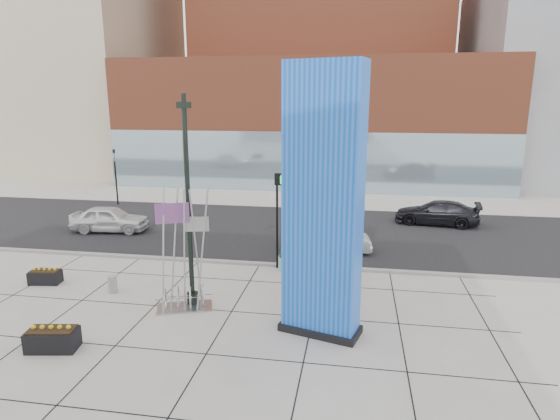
% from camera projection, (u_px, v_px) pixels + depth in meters
% --- Properties ---
extents(ground, '(160.00, 160.00, 0.00)m').
position_uv_depth(ground, '(214.00, 298.00, 18.34)').
color(ground, '#9E9991').
rests_on(ground, ground).
extents(street_asphalt, '(80.00, 12.00, 0.02)m').
position_uv_depth(street_asphalt, '(264.00, 230.00, 27.93)').
color(street_asphalt, black).
rests_on(street_asphalt, ground).
extents(curb_edge, '(80.00, 0.30, 0.12)m').
position_uv_depth(curb_edge, '(239.00, 263.00, 22.16)').
color(curb_edge, gray).
rests_on(curb_edge, ground).
extents(tower_podium, '(34.00, 10.00, 11.00)m').
position_uv_depth(tower_podium, '(310.00, 123.00, 42.82)').
color(tower_podium, '#97452C').
rests_on(tower_podium, ground).
extents(tower_glass_front, '(34.00, 0.60, 5.00)m').
position_uv_depth(tower_glass_front, '(304.00, 162.00, 38.91)').
color(tower_glass_front, '#8CA5B2').
rests_on(tower_glass_front, ground).
extents(building_beige_left, '(18.00, 20.00, 34.00)m').
position_uv_depth(building_beige_left, '(72.00, 11.00, 51.13)').
color(building_beige_left, tan).
rests_on(building_beige_left, ground).
extents(blue_pylon, '(2.85, 1.85, 8.77)m').
position_uv_depth(blue_pylon, '(323.00, 209.00, 14.76)').
color(blue_pylon, blue).
rests_on(blue_pylon, ground).
extents(lamp_post, '(0.52, 0.43, 7.81)m').
position_uv_depth(lamp_post, '(189.00, 223.00, 17.05)').
color(lamp_post, black).
rests_on(lamp_post, ground).
extents(public_art_sculpture, '(2.23, 1.61, 4.58)m').
position_uv_depth(public_art_sculpture, '(184.00, 278.00, 17.22)').
color(public_art_sculpture, '#B5B7BA').
rests_on(public_art_sculpture, ground).
extents(concrete_bollard, '(0.36, 0.36, 0.70)m').
position_uv_depth(concrete_bollard, '(113.00, 284.00, 18.85)').
color(concrete_bollard, gray).
rests_on(concrete_bollard, ground).
extents(overhead_street_sign, '(2.08, 0.28, 4.42)m').
position_uv_depth(overhead_street_sign, '(294.00, 188.00, 20.69)').
color(overhead_street_sign, black).
rests_on(overhead_street_sign, ground).
extents(round_planter_east, '(1.07, 1.07, 2.67)m').
position_uv_depth(round_planter_east, '(334.00, 259.00, 19.05)').
color(round_planter_east, '#7DA9A8').
rests_on(round_planter_east, ground).
extents(round_planter_mid, '(0.91, 0.91, 2.27)m').
position_uv_depth(round_planter_mid, '(300.00, 262.00, 19.31)').
color(round_planter_mid, '#7DA9A8').
rests_on(round_planter_mid, ground).
extents(round_planter_west, '(0.92, 0.92, 2.30)m').
position_uv_depth(round_planter_west, '(288.00, 247.00, 21.16)').
color(round_planter_west, '#7DA9A8').
rests_on(round_planter_west, ground).
extents(box_planter_north, '(1.32, 0.79, 0.69)m').
position_uv_depth(box_planter_north, '(45.00, 276.00, 19.78)').
color(box_planter_north, black).
rests_on(box_planter_north, ground).
extents(box_planter_south, '(1.62, 1.00, 0.83)m').
position_uv_depth(box_planter_south, '(52.00, 338.00, 14.53)').
color(box_planter_south, black).
rests_on(box_planter_south, ground).
extents(car_white_west, '(4.59, 2.25, 1.51)m').
position_uv_depth(car_white_west, '(110.00, 219.00, 27.43)').
color(car_white_west, silver).
rests_on(car_white_west, ground).
extents(car_silver_mid, '(4.34, 1.89, 1.39)m').
position_uv_depth(car_silver_mid, '(329.00, 239.00, 23.75)').
color(car_silver_mid, '#B6B9BE').
rests_on(car_silver_mid, ground).
extents(car_dark_east, '(5.28, 2.76, 1.46)m').
position_uv_depth(car_dark_east, '(437.00, 213.00, 29.00)').
color(car_dark_east, black).
rests_on(car_dark_east, ground).
extents(traffic_signal, '(0.15, 0.18, 4.10)m').
position_uv_depth(traffic_signal, '(116.00, 174.00, 34.09)').
color(traffic_signal, black).
rests_on(traffic_signal, ground).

